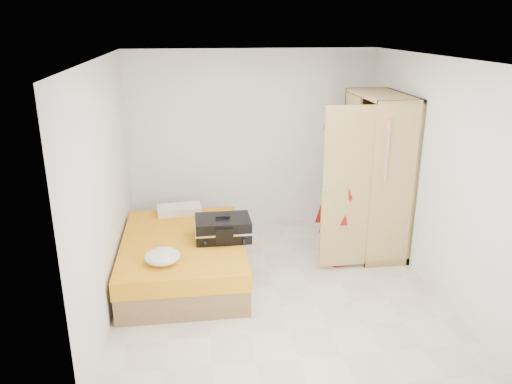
{
  "coord_description": "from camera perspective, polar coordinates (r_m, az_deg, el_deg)",
  "views": [
    {
      "loc": [
        -0.91,
        -5.1,
        2.93
      ],
      "look_at": [
        -0.15,
        0.53,
        1.0
      ],
      "focal_mm": 35.0,
      "sensor_mm": 36.0,
      "label": 1
    }
  ],
  "objects": [
    {
      "name": "round_cushion",
      "position": [
        5.45,
        -10.67,
        -7.26
      ],
      "size": [
        0.38,
        0.38,
        0.15
      ],
      "primitive_type": "ellipsoid",
      "color": "silver",
      "rests_on": "bed"
    },
    {
      "name": "room",
      "position": [
        5.43,
        2.28,
        1.27
      ],
      "size": [
        4.0,
        4.02,
        2.6
      ],
      "color": "beige",
      "rests_on": "ground"
    },
    {
      "name": "pillow",
      "position": [
        6.78,
        -8.76,
        -2.0
      ],
      "size": [
        0.6,
        0.34,
        0.11
      ],
      "primitive_type": "cube",
      "rotation": [
        0.0,
        0.0,
        0.09
      ],
      "color": "silver",
      "rests_on": "bed"
    },
    {
      "name": "bed",
      "position": [
        6.12,
        -8.31,
        -7.44
      ],
      "size": [
        1.42,
        2.02,
        0.5
      ],
      "color": "olive",
      "rests_on": "ground"
    },
    {
      "name": "wardrobe",
      "position": [
        6.69,
        13.3,
        1.47
      ],
      "size": [
        1.17,
        1.2,
        2.1
      ],
      "color": "tan",
      "rests_on": "ground"
    },
    {
      "name": "suitcase",
      "position": [
        5.92,
        -3.8,
        -4.17
      ],
      "size": [
        0.66,
        0.5,
        0.29
      ],
      "rotation": [
        0.0,
        0.0,
        0.0
      ],
      "color": "black",
      "rests_on": "bed"
    },
    {
      "name": "person",
      "position": [
        6.31,
        9.15,
        0.18
      ],
      "size": [
        0.54,
        0.74,
        1.89
      ],
      "primitive_type": "imported",
      "rotation": [
        0.0,
        0.0,
        1.7
      ],
      "color": "red",
      "rests_on": "ground"
    }
  ]
}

